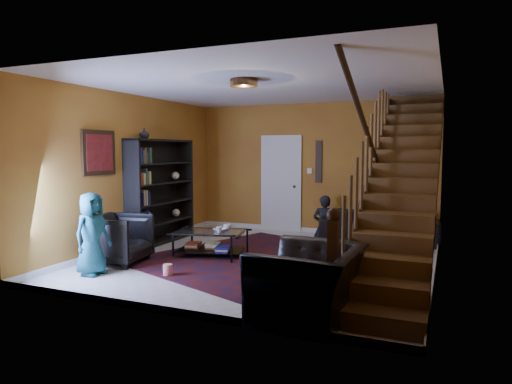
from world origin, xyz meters
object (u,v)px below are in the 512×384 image
Objects in this scene: armchair_right at (308,283)px; coffee_table at (210,242)px; bookshelf at (161,193)px; armchair_left at (119,239)px; sofa at (379,225)px.

coffee_table is (-2.34, 2.13, -0.13)m from armchair_right.
armchair_right is 0.93× the size of coffee_table.
bookshelf reaches higher than armchair_left.
coffee_table is at bearing -26.18° from bookshelf.
bookshelf is 1.69× the size of armchair_right.
bookshelf is 4.79m from armchair_right.
armchair_right is (3.46, -1.15, -0.01)m from armchair_left.
coffee_table is (-2.43, -2.42, -0.08)m from sofa.
armchair_left is at bearing -138.91° from coffee_table.
armchair_left is at bearing -106.45° from armchair_right.
sofa is (3.90, 1.70, -0.64)m from bookshelf.
armchair_left is (0.35, -1.70, -0.57)m from bookshelf.
armchair_left reaches higher than sofa.
sofa is at bearing -179.20° from armchair_right.
bookshelf is 1.83m from armchair_left.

